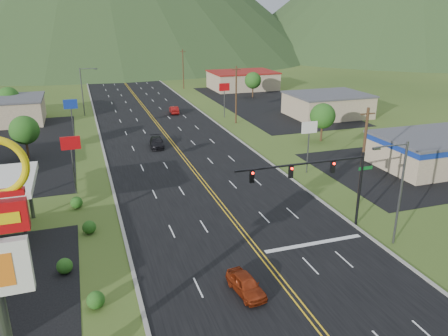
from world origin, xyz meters
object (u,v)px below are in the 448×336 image
object	(u,v)px
streetlight_west	(84,88)
car_red_far	(174,110)
car_dark_mid	(157,143)
traffic_signal	(322,175)
streetlight_east	(398,187)
car_red_near	(246,285)

from	to	relation	value
streetlight_west	car_red_far	size ratio (longest dim) A/B	2.09
car_dark_mid	traffic_signal	bearing A→B (deg)	-67.58
car_dark_mid	streetlight_east	bearing A→B (deg)	-62.39
streetlight_west	car_red_far	bearing A→B (deg)	-12.75
traffic_signal	car_dark_mid	xyz separation A→B (m)	(-9.05, 30.58, -4.64)
streetlight_east	car_red_near	world-z (taller)	streetlight_east
traffic_signal	streetlight_east	distance (m)	6.17
streetlight_east	car_red_far	world-z (taller)	streetlight_east
traffic_signal	streetlight_west	size ratio (longest dim) A/B	1.46
traffic_signal	car_dark_mid	distance (m)	32.23
traffic_signal	car_dark_mid	bearing A→B (deg)	106.49
streetlight_west	car_red_far	xyz separation A→B (m)	(16.40, -3.71, -4.47)
car_red_near	car_dark_mid	size ratio (longest dim) A/B	0.82
car_red_near	traffic_signal	bearing A→B (deg)	26.99
traffic_signal	streetlight_west	bearing A→B (deg)	107.97
streetlight_east	car_red_far	xyz separation A→B (m)	(-6.45, 56.29, -4.47)
car_red_near	car_red_far	distance (m)	59.42
traffic_signal	car_red_near	xyz separation A→B (m)	(-9.47, -6.63, -4.67)
car_red_near	car_red_far	bearing A→B (deg)	74.54
car_red_near	car_red_far	world-z (taller)	car_red_far
streetlight_east	streetlight_west	distance (m)	64.21
car_red_near	streetlight_west	bearing A→B (deg)	89.90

